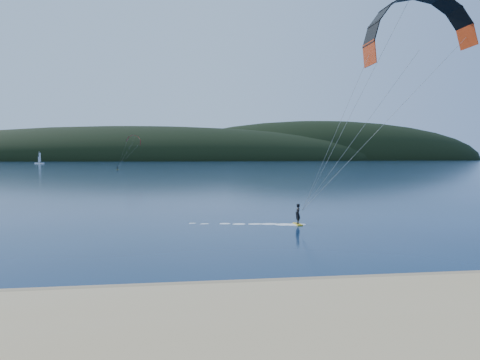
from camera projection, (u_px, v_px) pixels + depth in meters
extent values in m
plane|color=#071C35|center=(184.00, 327.00, 16.84)|extent=(1800.00, 1800.00, 0.00)
cube|color=olive|center=(182.00, 290.00, 21.29)|extent=(220.00, 2.50, 0.10)
ellipsoid|color=black|center=(146.00, 161.00, 721.86)|extent=(840.00, 280.00, 110.00)
ellipsoid|color=black|center=(323.00, 160.00, 804.59)|extent=(600.00, 240.00, 140.00)
cube|color=gold|center=(298.00, 224.00, 42.06)|extent=(0.61, 1.57, 0.09)
imported|color=black|center=(298.00, 214.00, 42.01)|extent=(0.50, 0.72, 1.90)
cylinder|color=gray|center=(357.00, 136.00, 38.98)|extent=(0.02, 0.02, 16.97)
cube|color=gold|center=(117.00, 170.00, 218.60)|extent=(1.12, 1.47, 0.08)
imported|color=black|center=(117.00, 168.00, 218.55)|extent=(1.01, 1.08, 1.76)
cylinder|color=gray|center=(126.00, 155.00, 216.80)|extent=(0.02, 0.02, 15.05)
cube|color=white|center=(39.00, 163.00, 392.73)|extent=(8.31, 4.98, 1.38)
cylinder|color=white|center=(39.00, 157.00, 392.44)|extent=(0.20, 0.20, 10.86)
cube|color=white|center=(40.00, 157.00, 393.82)|extent=(0.89, 2.45, 7.90)
cube|color=white|center=(39.00, 159.00, 390.99)|extent=(0.69, 1.89, 4.94)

